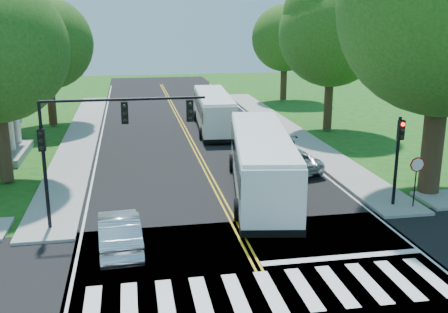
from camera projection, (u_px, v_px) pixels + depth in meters
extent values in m
plane|color=#134F13|center=(267.00, 285.00, 18.50)|extent=(140.00, 140.00, 0.00)
cube|color=black|center=(199.00, 156.00, 35.60)|extent=(14.00, 96.00, 0.01)
cube|color=black|center=(267.00, 285.00, 18.50)|extent=(60.00, 12.00, 0.01)
cube|color=gold|center=(192.00, 142.00, 39.39)|extent=(0.36, 70.00, 0.01)
cube|color=silver|center=(99.00, 146.00, 38.21)|extent=(0.12, 70.00, 0.01)
cube|color=silver|center=(279.00, 139.00, 40.57)|extent=(0.12, 70.00, 0.01)
cube|color=silver|center=(271.00, 292.00, 18.02)|extent=(12.60, 3.00, 0.01)
cube|color=silver|center=(342.00, 257.00, 20.62)|extent=(6.60, 0.40, 0.01)
cube|color=gray|center=(81.00, 137.00, 40.79)|extent=(2.60, 40.00, 0.15)
cube|color=gray|center=(286.00, 129.00, 43.67)|extent=(2.60, 40.00, 0.15)
cylinder|color=#331F14|center=(433.00, 136.00, 27.19)|extent=(1.10, 1.10, 6.00)
sphere|color=#3A7021|center=(447.00, 6.00, 25.50)|extent=(10.80, 10.80, 10.80)
cylinder|color=#331F14|center=(3.00, 140.00, 29.14)|extent=(0.70, 0.70, 4.80)
cylinder|color=#331F14|center=(51.00, 99.00, 44.48)|extent=(0.70, 0.70, 4.40)
sphere|color=#3A7021|center=(46.00, 43.00, 43.27)|extent=(7.60, 7.60, 7.60)
cylinder|color=#331F14|center=(328.00, 99.00, 42.61)|extent=(0.70, 0.70, 5.00)
sphere|color=#3A7021|center=(332.00, 33.00, 41.25)|extent=(8.40, 8.40, 8.40)
cylinder|color=#331F14|center=(284.00, 80.00, 58.06)|extent=(0.70, 0.70, 4.40)
sphere|color=#3A7021|center=(285.00, 38.00, 56.88)|extent=(7.20, 7.20, 7.20)
cube|color=silver|center=(6.00, 92.00, 34.20)|extent=(1.40, 6.00, 0.45)
cube|color=gray|center=(12.00, 153.00, 35.28)|extent=(1.80, 6.00, 0.50)
cylinder|color=silver|center=(2.00, 133.00, 32.71)|extent=(0.50, 0.50, 4.20)
cylinder|color=silver|center=(10.00, 126.00, 34.80)|extent=(0.50, 0.50, 4.20)
cylinder|color=silver|center=(16.00, 120.00, 36.89)|extent=(0.50, 0.50, 4.20)
cylinder|color=black|center=(46.00, 178.00, 22.61)|extent=(0.16, 0.16, 4.60)
cube|color=black|center=(41.00, 140.00, 22.03)|extent=(0.30, 0.22, 0.95)
sphere|color=black|center=(40.00, 134.00, 21.82)|extent=(0.18, 0.18, 0.18)
cylinder|color=black|center=(124.00, 99.00, 22.36)|extent=(7.00, 0.12, 0.12)
cube|color=black|center=(125.00, 113.00, 22.36)|extent=(0.30, 0.22, 0.95)
cube|color=black|center=(190.00, 111.00, 22.85)|extent=(0.30, 0.22, 0.95)
cylinder|color=black|center=(397.00, 161.00, 25.49)|extent=(0.16, 0.16, 4.40)
cube|color=black|center=(401.00, 130.00, 24.93)|extent=(0.30, 0.22, 0.95)
sphere|color=#FF0A05|center=(403.00, 124.00, 24.72)|extent=(0.18, 0.18, 0.18)
cylinder|color=black|center=(415.00, 185.00, 25.43)|extent=(0.06, 0.06, 2.20)
cylinder|color=#A50A07|center=(417.00, 165.00, 25.13)|extent=(0.76, 0.04, 0.76)
cube|color=white|center=(261.00, 163.00, 27.72)|extent=(4.75, 12.89, 2.94)
cube|color=black|center=(261.00, 153.00, 27.58)|extent=(4.68, 12.03, 1.02)
cube|color=black|center=(253.00, 131.00, 33.76)|extent=(2.60, 0.53, 1.71)
cube|color=orange|center=(253.00, 116.00, 33.51)|extent=(1.81, 0.40, 0.34)
cube|color=black|center=(261.00, 186.00, 28.06)|extent=(4.82, 13.00, 0.32)
cube|color=white|center=(262.00, 135.00, 27.32)|extent=(4.64, 12.51, 0.24)
cylinder|color=black|center=(278.00, 162.00, 32.06)|extent=(0.51, 1.07, 1.03)
cylinder|color=black|center=(232.00, 163.00, 32.02)|extent=(0.51, 1.07, 1.03)
cylinder|color=black|center=(297.00, 209.00, 24.32)|extent=(0.51, 1.07, 1.03)
cylinder|color=black|center=(238.00, 209.00, 24.28)|extent=(0.51, 1.07, 1.03)
cube|color=white|center=(213.00, 112.00, 43.50)|extent=(3.26, 11.66, 2.68)
cube|color=black|center=(213.00, 106.00, 43.37)|extent=(3.28, 10.86, 0.93)
cube|color=black|center=(208.00, 97.00, 48.98)|extent=(2.39, 0.26, 1.56)
cube|color=orange|center=(207.00, 88.00, 48.76)|extent=(1.66, 0.21, 0.31)
cube|color=black|center=(213.00, 126.00, 43.81)|extent=(3.32, 11.76, 0.29)
cube|color=white|center=(213.00, 95.00, 43.14)|extent=(3.19, 11.31, 0.21)
cylinder|color=black|center=(223.00, 115.00, 47.56)|extent=(0.37, 0.96, 0.94)
cylinder|color=black|center=(196.00, 116.00, 47.28)|extent=(0.37, 0.96, 0.94)
cylinder|color=black|center=(234.00, 132.00, 40.54)|extent=(0.37, 0.96, 0.94)
cylinder|color=black|center=(201.00, 133.00, 40.26)|extent=(0.37, 0.96, 0.94)
imported|color=silver|center=(119.00, 232.00, 21.13)|extent=(1.91, 4.74, 1.53)
imported|color=silver|center=(289.00, 159.00, 32.11)|extent=(3.28, 5.31, 1.37)
imported|color=black|center=(271.00, 139.00, 37.32)|extent=(2.86, 5.13, 1.41)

